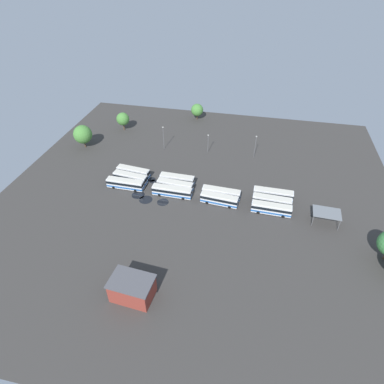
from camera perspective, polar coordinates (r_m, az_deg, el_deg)
ground_plane at (r=107.88m, az=1.05°, el=-0.26°), size 129.57×129.57×0.00m
bus_row0_slot0 at (r=111.39m, az=-11.68°, el=1.43°), size 12.75×2.78×3.48m
bus_row0_slot1 at (r=113.95m, az=-10.81°, el=2.48°), size 12.33×3.97×3.48m
bus_row0_slot2 at (r=116.68m, az=-10.28°, el=3.49°), size 12.18×3.93×3.48m
bus_row1_slot0 at (r=105.97m, az=-3.55°, el=0.12°), size 13.13×2.80×3.48m
bus_row1_slot1 at (r=108.45m, az=-3.01°, el=1.15°), size 12.29×3.42×3.48m
bus_row1_slot2 at (r=111.25m, az=-2.64°, el=2.23°), size 11.94×2.94×3.48m
bus_row2_slot0 at (r=102.89m, az=4.83°, el=-1.29°), size 12.13×3.74×3.48m
bus_row2_slot1 at (r=105.44m, az=5.16°, el=-0.20°), size 12.55×3.27×3.48m
bus_row3_slot0 at (r=102.03m, az=13.81°, el=-2.85°), size 12.21×3.00×3.48m
bus_row3_slot1 at (r=104.88m, az=13.90°, el=-1.58°), size 12.30×3.20×3.48m
bus_row3_slot2 at (r=107.84m, az=14.10°, el=-0.37°), size 12.74×2.86×3.48m
depot_building at (r=79.53m, az=-10.48°, el=-16.35°), size 10.60×7.69×5.69m
maintenance_shelter at (r=102.48m, az=22.68°, el=-3.42°), size 8.18×5.81×4.06m
lamp_post_mid_lot at (r=127.76m, az=2.84°, el=8.64°), size 0.56×0.28×7.76m
lamp_post_far_corner at (r=130.11m, az=-5.05°, el=9.61°), size 0.56×0.28×9.73m
lamp_post_by_building at (r=126.35m, az=11.08°, el=7.96°), size 0.56×0.28×9.19m
tree_west_edge at (r=137.76m, az=-18.70°, el=9.60°), size 7.31×7.31×9.41m
tree_north_edge at (r=147.63m, az=-12.09°, el=12.47°), size 5.55×5.55×8.02m
tree_northeast at (r=154.65m, az=0.91°, el=14.26°), size 5.61×5.61×7.46m
puddle_near_shelter at (r=115.19m, az=-7.11°, el=2.22°), size 2.83×2.83×0.01m
puddle_back_corner at (r=108.68m, az=-9.47°, el=-0.52°), size 4.33×4.33×0.01m
puddle_centre_drain at (r=106.36m, az=-8.15°, el=-1.35°), size 4.39×4.39×0.01m
puddle_between_rows at (r=114.08m, az=-6.86°, el=1.85°), size 2.39×2.39×0.01m
puddle_front_lane at (r=104.72m, az=-5.16°, el=-1.80°), size 3.81×3.81×0.01m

